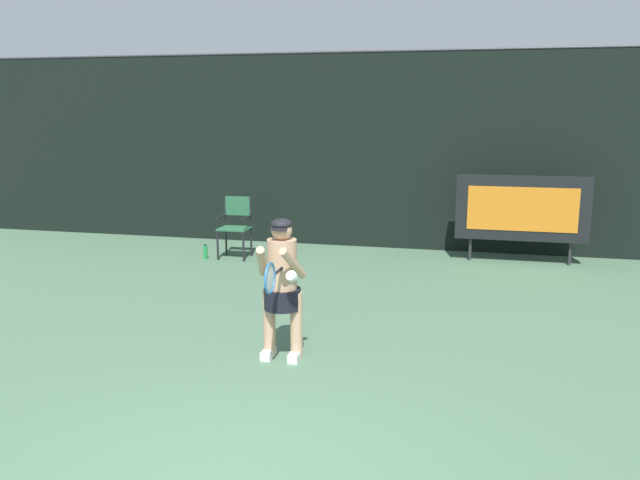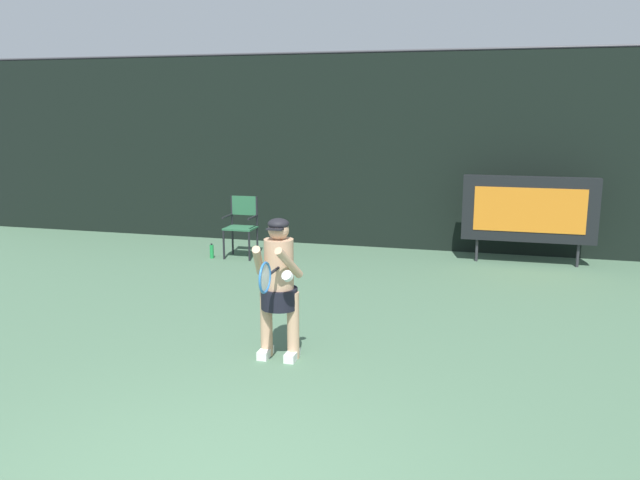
{
  "view_description": "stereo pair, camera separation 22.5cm",
  "coord_description": "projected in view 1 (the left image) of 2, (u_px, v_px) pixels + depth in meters",
  "views": [
    {
      "loc": [
        1.57,
        -3.55,
        2.63
      ],
      "look_at": [
        -0.19,
        3.9,
        1.05
      ],
      "focal_mm": 36.12,
      "sensor_mm": 36.0,
      "label": 1
    },
    {
      "loc": [
        1.79,
        -3.5,
        2.63
      ],
      "look_at": [
        -0.19,
        3.9,
        1.05
      ],
      "focal_mm": 36.12,
      "sensor_mm": 36.0,
      "label": 2
    }
  ],
  "objects": [
    {
      "name": "tennis_player",
      "position": [
        282.0,
        282.0,
        6.74
      ],
      "size": [
        0.52,
        0.59,
        1.51
      ],
      "color": "white",
      "rests_on": "ground"
    },
    {
      "name": "water_bottle",
      "position": [
        205.0,
        252.0,
        11.37
      ],
      "size": [
        0.07,
        0.07,
        0.27
      ],
      "color": "#219345",
      "rests_on": "ground"
    },
    {
      "name": "scoreboard",
      "position": [
        522.0,
        208.0,
        10.93
      ],
      "size": [
        2.2,
        0.21,
        1.5
      ],
      "color": "black",
      "rests_on": "ground"
    },
    {
      "name": "umpire_chair",
      "position": [
        235.0,
        223.0,
        11.39
      ],
      "size": [
        0.52,
        0.44,
        1.08
      ],
      "color": "black",
      "rests_on": "ground"
    },
    {
      "name": "backdrop_screen",
      "position": [
        386.0,
        152.0,
        12.01
      ],
      "size": [
        18.0,
        0.12,
        3.66
      ],
      "color": "black",
      "rests_on": "ground"
    },
    {
      "name": "tennis_racket",
      "position": [
        271.0,
        277.0,
        6.2
      ],
      "size": [
        0.03,
        0.6,
        0.31
      ],
      "rotation": [
        0.0,
        0.0,
        -0.29
      ],
      "color": "black"
    }
  ]
}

